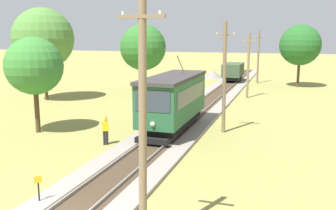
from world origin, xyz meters
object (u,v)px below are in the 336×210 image
at_px(utility_pole_near_tram, 224,77).
at_px(track_worker, 105,129).
at_px(utility_pole_foreground, 143,119).
at_px(utility_pole_far, 258,57).
at_px(gravel_pile, 213,74).
at_px(utility_pole_mid, 248,65).
at_px(red_tram, 173,100).
at_px(freight_car, 233,71).
at_px(tree_left_far, 34,66).
at_px(tree_right_near, 143,47).
at_px(tree_left_near, 300,45).
at_px(trackside_signal_marker, 39,189).
at_px(tree_right_far, 43,39).

bearing_deg(utility_pole_near_tram, track_worker, -141.68).
xyz_separation_m(utility_pole_foreground, utility_pole_near_tram, (0.00, 14.36, -0.28)).
bearing_deg(utility_pole_far, utility_pole_foreground, -90.00).
bearing_deg(utility_pole_near_tram, gravel_pile, 102.23).
bearing_deg(track_worker, utility_pole_mid, -46.40).
distance_m(utility_pole_far, track_worker, 33.17).
bearing_deg(red_tram, utility_pole_mid, 78.23).
distance_m(freight_car, utility_pole_far, 3.87).
bearing_deg(track_worker, utility_pole_foreground, -175.78).
relative_size(gravel_pile, tree_left_far, 0.46).
height_order(utility_pole_near_tram, tree_right_near, tree_right_near).
bearing_deg(red_tram, freight_car, 90.01).
relative_size(utility_pole_mid, tree_left_near, 0.86).
relative_size(utility_pole_near_tram, tree_right_near, 0.95).
distance_m(freight_car, tree_right_near, 14.67).
relative_size(red_tram, utility_pole_near_tram, 1.16).
xyz_separation_m(freight_car, trackside_signal_marker, (-1.65, -40.09, -0.89)).
bearing_deg(gravel_pile, utility_pole_mid, -67.69).
relative_size(utility_pole_far, tree_left_far, 1.10).
distance_m(tree_right_near, tree_left_far, 19.64).
bearing_deg(trackside_signal_marker, freight_car, 87.65).
distance_m(utility_pole_far, tree_left_near, 5.90).
height_order(utility_pole_foreground, gravel_pile, utility_pole_foreground).
bearing_deg(red_tram, tree_right_far, 153.13).
relative_size(gravel_pile, track_worker, 1.65).
xyz_separation_m(track_worker, tree_right_near, (-5.85, 20.85, 4.08)).
height_order(red_tram, track_worker, red_tram).
relative_size(utility_pole_near_tram, tree_left_near, 0.95).
bearing_deg(red_tram, tree_left_far, -161.20).
xyz_separation_m(track_worker, tree_left_near, (11.39, 30.19, 4.25)).
relative_size(track_worker, tree_right_near, 0.23).
xyz_separation_m(utility_pole_foreground, gravel_pile, (-6.83, 45.90, -3.46)).
relative_size(utility_pole_mid, tree_right_far, 0.73).
bearing_deg(tree_left_near, track_worker, -110.66).
relative_size(tree_left_near, tree_right_far, 0.85).
height_order(gravel_pile, tree_right_near, tree_right_near).
distance_m(utility_pole_near_tram, utility_pole_mid, 14.89).
relative_size(utility_pole_near_tram, utility_pole_far, 1.05).
distance_m(red_tram, tree_right_near, 19.08).
xyz_separation_m(red_tram, tree_left_near, (8.44, 26.03, 3.04)).
xyz_separation_m(utility_pole_near_tram, utility_pole_mid, (0.00, 14.89, -0.35)).
distance_m(red_tram, utility_pole_near_tram, 3.69).
height_order(red_tram, freight_car, red_tram).
height_order(gravel_pile, tree_left_far, tree_left_far).
bearing_deg(utility_pole_mid, utility_pole_far, 90.00).
height_order(freight_car, tree_right_near, tree_right_near).
height_order(utility_pole_mid, utility_pole_far, utility_pole_far).
xyz_separation_m(red_tram, utility_pole_foreground, (3.26, -13.63, 1.86)).
relative_size(utility_pole_mid, tree_right_near, 0.86).
bearing_deg(utility_pole_near_tram, trackside_signal_marker, -110.78).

